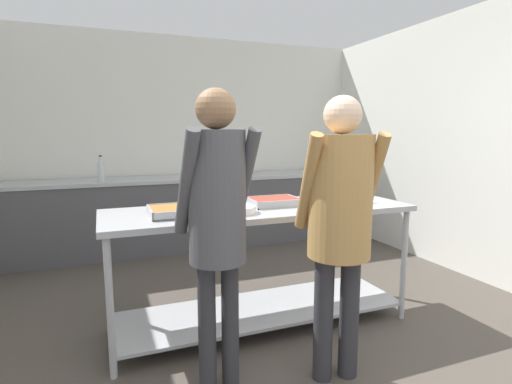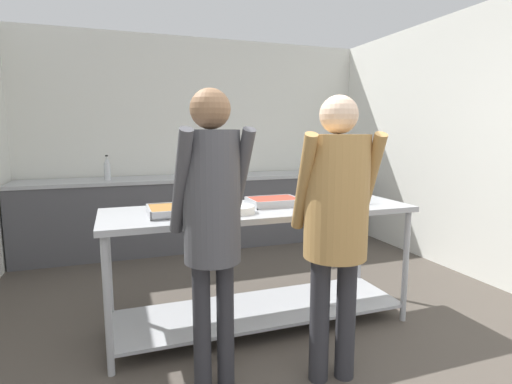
# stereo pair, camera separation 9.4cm
# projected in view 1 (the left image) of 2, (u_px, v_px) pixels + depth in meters

# --- Properties ---
(wall_rear) EXTENTS (4.58, 0.06, 2.65)m
(wall_rear) POSITION_uv_depth(u_px,v_px,m) (195.00, 141.00, 5.30)
(wall_rear) COLOR silver
(wall_rear) RESTS_ON ground_plane
(wall_right) EXTENTS (0.06, 4.23, 2.65)m
(wall_right) POSITION_uv_depth(u_px,v_px,m) (449.00, 144.00, 4.22)
(wall_right) COLOR silver
(wall_right) RESTS_ON ground_plane
(back_counter) EXTENTS (4.42, 0.65, 0.90)m
(back_counter) POSITION_uv_depth(u_px,v_px,m) (203.00, 211.00, 5.09)
(back_counter) COLOR #4C4C51
(back_counter) RESTS_ON ground_plane
(serving_counter) EXTENTS (2.23, 0.71, 0.90)m
(serving_counter) POSITION_uv_depth(u_px,v_px,m) (261.00, 246.00, 2.94)
(serving_counter) COLOR #ADAFB5
(serving_counter) RESTS_ON ground_plane
(serving_tray_vegetables) EXTENTS (0.42, 0.33, 0.05)m
(serving_tray_vegetables) POSITION_uv_depth(u_px,v_px,m) (181.00, 211.00, 2.65)
(serving_tray_vegetables) COLOR #ADAFB5
(serving_tray_vegetables) RESTS_ON serving_counter
(plate_stack) EXTENTS (0.25, 0.25, 0.05)m
(plate_stack) POSITION_uv_depth(u_px,v_px,m) (238.00, 210.00, 2.70)
(plate_stack) COLOR white
(plate_stack) RESTS_ON serving_counter
(serving_tray_roast) EXTENTS (0.37, 0.28, 0.05)m
(serving_tray_roast) POSITION_uv_depth(u_px,v_px,m) (274.00, 202.00, 3.00)
(serving_tray_roast) COLOR #ADAFB5
(serving_tray_roast) RESTS_ON serving_counter
(sauce_pan) EXTENTS (0.45, 0.31, 0.09)m
(sauce_pan) POSITION_uv_depth(u_px,v_px,m) (337.00, 198.00, 3.00)
(sauce_pan) COLOR #ADAFB5
(sauce_pan) RESTS_ON serving_counter
(guest_serving_left) EXTENTS (0.43, 0.36, 1.67)m
(guest_serving_left) POSITION_uv_depth(u_px,v_px,m) (217.00, 209.00, 2.10)
(guest_serving_left) COLOR #2D2D33
(guest_serving_left) RESTS_ON ground_plane
(guest_serving_right) EXTENTS (0.49, 0.38, 1.64)m
(guest_serving_right) POSITION_uv_depth(u_px,v_px,m) (340.00, 210.00, 2.24)
(guest_serving_right) COLOR #2D2D33
(guest_serving_right) RESTS_ON ground_plane
(water_bottle) EXTENTS (0.07, 0.07, 0.29)m
(water_bottle) POSITION_uv_depth(u_px,v_px,m) (101.00, 169.00, 4.48)
(water_bottle) COLOR silver
(water_bottle) RESTS_ON back_counter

